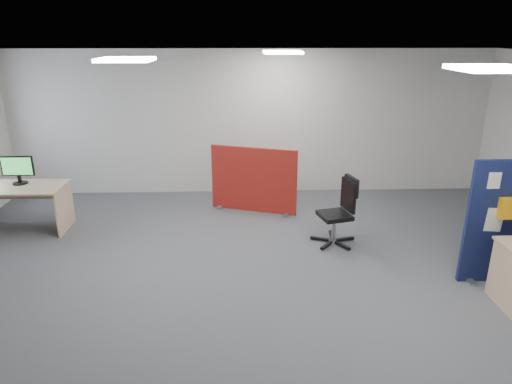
{
  "coord_description": "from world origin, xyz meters",
  "views": [
    {
      "loc": [
        -0.19,
        -5.02,
        2.96
      ],
      "look_at": [
        0.01,
        0.58,
        1.0
      ],
      "focal_mm": 32.0,
      "sensor_mm": 36.0,
      "label": 1
    }
  ],
  "objects_px": {
    "office_chair": "(341,207)",
    "monitor_second": "(18,169)",
    "red_divider": "(253,181)",
    "second_desk": "(17,197)"
  },
  "relations": [
    {
      "from": "office_chair",
      "to": "monitor_second",
      "type": "bearing_deg",
      "value": 156.59
    },
    {
      "from": "red_divider",
      "to": "second_desk",
      "type": "xyz_separation_m",
      "value": [
        -3.71,
        -0.66,
        -0.01
      ]
    },
    {
      "from": "red_divider",
      "to": "office_chair",
      "type": "bearing_deg",
      "value": -27.73
    },
    {
      "from": "monitor_second",
      "to": "office_chair",
      "type": "relative_size",
      "value": 0.5
    },
    {
      "from": "office_chair",
      "to": "second_desk",
      "type": "bearing_deg",
      "value": 157.7
    },
    {
      "from": "red_divider",
      "to": "monitor_second",
      "type": "height_order",
      "value": "monitor_second"
    },
    {
      "from": "second_desk",
      "to": "monitor_second",
      "type": "bearing_deg",
      "value": 65.89
    },
    {
      "from": "monitor_second",
      "to": "red_divider",
      "type": "bearing_deg",
      "value": 9.12
    },
    {
      "from": "red_divider",
      "to": "monitor_second",
      "type": "relative_size",
      "value": 2.95
    },
    {
      "from": "red_divider",
      "to": "monitor_second",
      "type": "bearing_deg",
      "value": -152.39
    }
  ]
}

